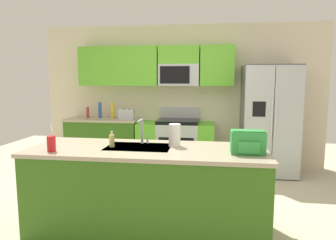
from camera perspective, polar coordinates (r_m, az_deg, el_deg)
ground_plane at (r=3.92m, az=-0.83°, el=-16.58°), size 9.00×9.00×0.00m
kitchen_wall_unit at (r=5.67m, az=0.94°, el=6.23°), size 5.20×0.43×2.60m
back_counter at (r=5.80m, az=-11.91°, el=-4.07°), size 1.33×0.63×0.90m
range_oven at (r=5.50m, az=1.49°, el=-4.63°), size 1.36×0.61×1.10m
refrigerator at (r=5.40m, az=18.41°, el=-0.05°), size 0.90×0.76×1.85m
island_counter at (r=3.30m, az=-3.93°, el=-12.85°), size 2.46×0.88×0.90m
toaster at (r=5.53m, az=-7.75°, el=1.11°), size 0.28×0.16×0.18m
pepper_mill at (r=5.83m, az=-14.83°, el=1.38°), size 0.05×0.05×0.21m
bottle_yellow at (r=5.71m, az=-10.39°, el=1.80°), size 0.07×0.07×0.29m
bottle_blue at (r=5.78m, az=-12.65°, el=1.82°), size 0.06×0.06×0.29m
sink_faucet at (r=3.35m, az=-4.92°, el=-1.69°), size 0.09×0.21×0.28m
drink_cup_red at (r=3.22m, az=-21.05°, el=-4.16°), size 0.08×0.08×0.27m
soap_dispenser at (r=3.26m, az=-10.49°, el=-3.82°), size 0.06×0.06×0.17m
paper_towel_roll at (r=3.23m, az=1.26°, el=-2.87°), size 0.12×0.12×0.24m
backpack at (r=3.02m, az=14.75°, el=-3.93°), size 0.32×0.22×0.23m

